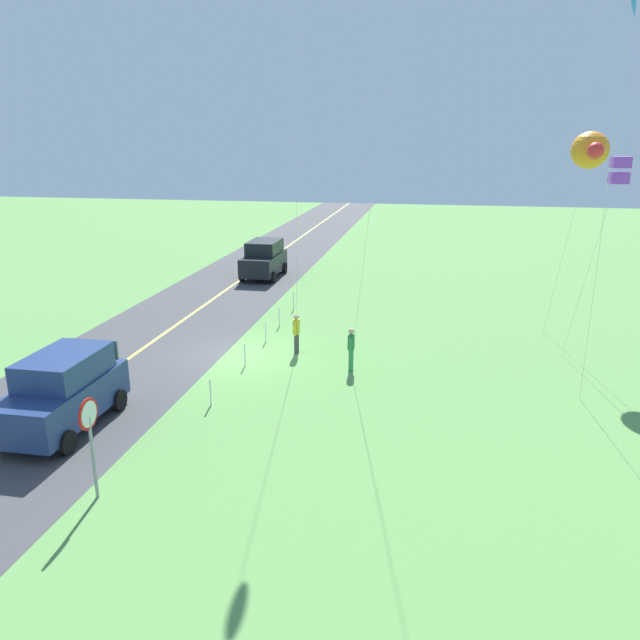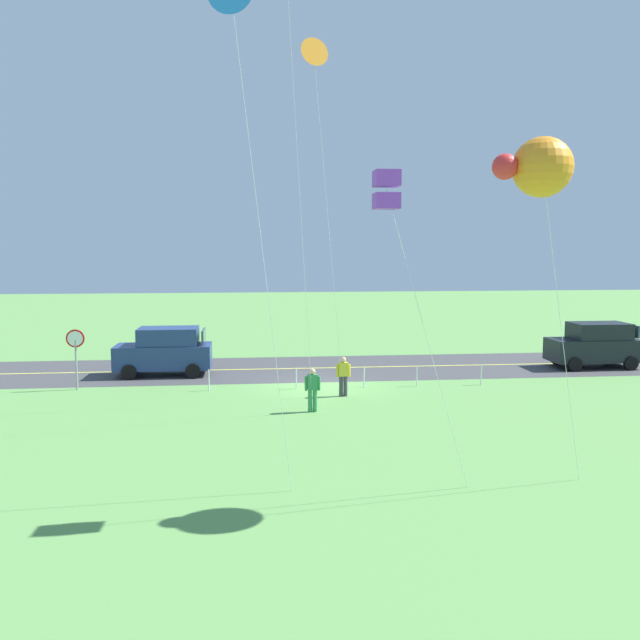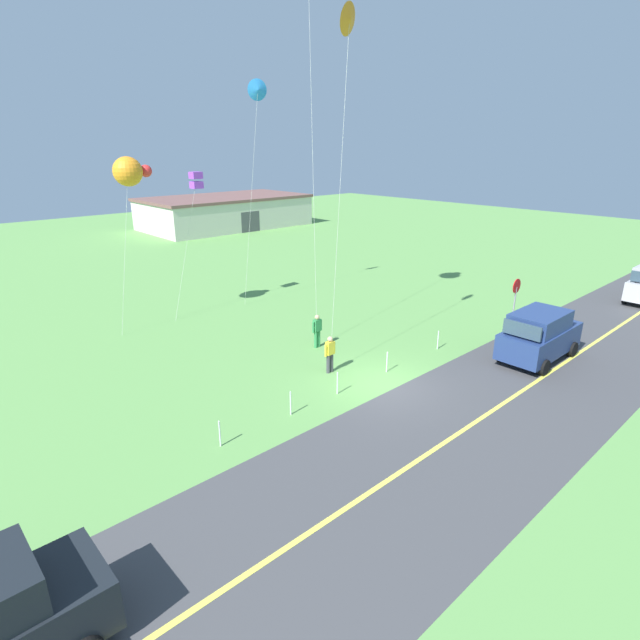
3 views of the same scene
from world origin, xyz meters
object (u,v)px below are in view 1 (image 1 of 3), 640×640
object	(u,v)px
car_parked_west_far	(264,259)
kite_pink_drift	(620,171)
car_suv_foreground	(64,391)
person_adult_companion	(296,332)
kite_yellow_high	(590,150)
stop_sign	(90,429)
person_adult_near	(351,348)

from	to	relation	value
car_parked_west_far	kite_pink_drift	world-z (taller)	kite_pink_drift
car_suv_foreground	person_adult_companion	bearing A→B (deg)	145.72
kite_yellow_high	stop_sign	bearing A→B (deg)	-43.27
person_adult_companion	car_suv_foreground	bearing A→B (deg)	-94.90
car_parked_west_far	stop_sign	size ratio (longest dim) A/B	1.72
kite_yellow_high	person_adult_companion	bearing A→B (deg)	-74.22
car_parked_west_far	kite_yellow_high	world-z (taller)	kite_yellow_high
person_adult_near	person_adult_companion	world-z (taller)	same
person_adult_companion	kite_pink_drift	size ratio (longest dim) A/B	0.21
stop_sign	kite_pink_drift	distance (m)	17.82
kite_pink_drift	car_suv_foreground	bearing A→B (deg)	-66.39
person_adult_near	kite_yellow_high	bearing A→B (deg)	80.82
person_adult_near	car_parked_west_far	bearing A→B (deg)	169.38
car_suv_foreground	stop_sign	distance (m)	4.41
car_suv_foreground	kite_pink_drift	world-z (taller)	kite_pink_drift
person_adult_companion	kite_pink_drift	world-z (taller)	kite_pink_drift
car_parked_west_far	person_adult_near	size ratio (longest dim) A/B	2.75
person_adult_near	kite_yellow_high	size ratio (longest dim) A/B	0.19
car_parked_west_far	person_adult_companion	world-z (taller)	car_parked_west_far
car_parked_west_far	stop_sign	distance (m)	24.51
person_adult_near	kite_yellow_high	distance (m)	11.83
kite_yellow_high	kite_pink_drift	distance (m)	3.69
person_adult_companion	car_parked_west_far	bearing A→B (deg)	140.18
car_parked_west_far	kite_pink_drift	size ratio (longest dim) A/B	0.57
car_suv_foreground	kite_yellow_high	bearing A→B (deg)	123.76
kite_yellow_high	kite_pink_drift	world-z (taller)	kite_yellow_high
stop_sign	kite_pink_drift	world-z (taller)	kite_pink_drift
car_parked_west_far	stop_sign	world-z (taller)	stop_sign
car_suv_foreground	stop_sign	world-z (taller)	stop_sign
stop_sign	person_adult_companion	xyz separation A→B (m)	(-10.98, 2.38, -0.94)
car_suv_foreground	stop_sign	xyz separation A→B (m)	(3.30, 2.85, 0.65)
stop_sign	person_adult_near	bearing A→B (deg)	153.35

